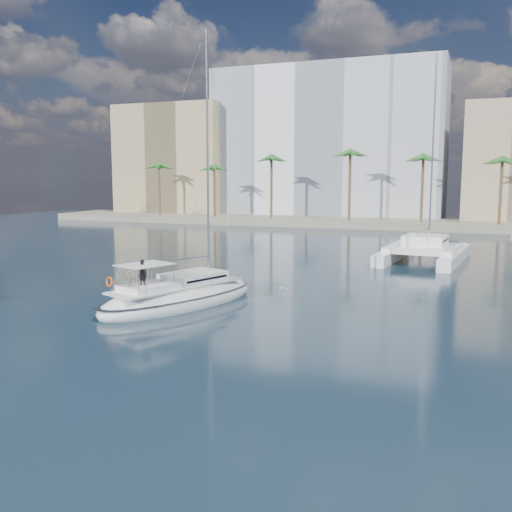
% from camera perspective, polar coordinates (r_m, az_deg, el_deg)
% --- Properties ---
extents(ground, '(160.00, 160.00, 0.00)m').
position_cam_1_polar(ground, '(37.42, -2.38, -4.55)').
color(ground, black).
rests_on(ground, ground).
extents(quay, '(120.00, 14.00, 1.20)m').
position_cam_1_polar(quay, '(95.88, 12.43, 3.24)').
color(quay, gray).
rests_on(quay, ground).
extents(building_modern, '(42.00, 16.00, 28.00)m').
position_cam_1_polar(building_modern, '(109.91, 7.34, 10.93)').
color(building_modern, white).
rests_on(building_modern, ground).
extents(building_tan_left, '(22.00, 14.00, 22.00)m').
position_cam_1_polar(building_tan_left, '(117.14, -7.76, 9.26)').
color(building_tan_left, tan).
rests_on(building_tan_left, ground).
extents(palm_left, '(3.60, 3.60, 12.30)m').
position_cam_1_polar(palm_left, '(102.76, -7.09, 9.07)').
color(palm_left, brown).
rests_on(palm_left, ground).
extents(palm_centre, '(3.60, 3.60, 12.30)m').
position_cam_1_polar(palm_centre, '(91.67, 12.22, 9.10)').
color(palm_centre, brown).
rests_on(palm_centre, ground).
extents(main_sloop, '(7.82, 12.81, 18.13)m').
position_cam_1_polar(main_sloop, '(36.40, -7.61, -4.10)').
color(main_sloop, white).
rests_on(main_sloop, ground).
extents(catamaran, '(8.19, 14.37, 19.85)m').
position_cam_1_polar(catamaran, '(57.54, 16.49, 0.71)').
color(catamaran, white).
rests_on(catamaran, ground).
extents(seagull, '(0.99, 0.43, 0.18)m').
position_cam_1_polar(seagull, '(39.48, 2.51, -3.23)').
color(seagull, silver).
rests_on(seagull, ground).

